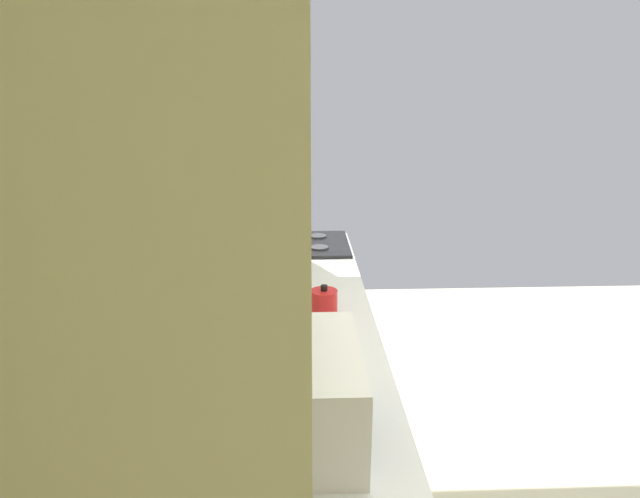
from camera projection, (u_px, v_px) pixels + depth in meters
The scene contains 5 objects.
wall_back at pixel (189, 282), 1.87m from camera, with size 4.18×0.12×2.56m, color beige.
upper_cabinets at pixel (238, 114), 1.40m from camera, with size 2.12×0.31×0.67m.
oven_range at pixel (301, 310), 3.71m from camera, with size 0.60×0.65×1.09m.
microwave at pixel (297, 392), 1.65m from camera, with size 0.52×0.38×0.28m.
kettle at pixel (324, 303), 2.50m from camera, with size 0.16×0.12×0.15m.
Camera 1 is at (-1.78, 1.22, 1.93)m, focal length 31.77 mm.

